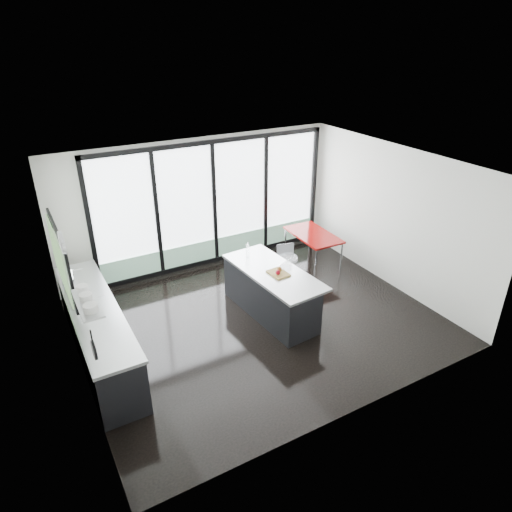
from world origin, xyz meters
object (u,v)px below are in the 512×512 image
bar_stool_far (287,273)px  red_table (312,249)px  island (270,292)px  bar_stool_near (293,293)px

bar_stool_far → red_table: bar_stool_far is taller
island → bar_stool_far: (0.74, 0.56, -0.08)m
bar_stool_far → red_table: size_ratio=0.55×
island → bar_stool_near: bearing=-21.9°
bar_stool_near → red_table: (1.45, 1.40, -0.03)m
red_table → bar_stool_far: bearing=-148.1°
bar_stool_near → red_table: size_ratio=0.58×
island → bar_stool_near: 0.42m
bar_stool_near → island: bearing=133.9°
bar_stool_far → red_table: bearing=43.5°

